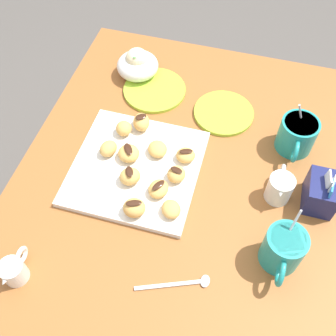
# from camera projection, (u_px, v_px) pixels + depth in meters

# --- Properties ---
(ground_plane) EXTENTS (8.00, 8.00, 0.00)m
(ground_plane) POSITION_uv_depth(u_px,v_px,m) (177.00, 278.00, 1.63)
(ground_plane) COLOR #514C47
(dining_table) EXTENTS (1.00, 0.81, 0.76)m
(dining_table) POSITION_uv_depth(u_px,v_px,m) (180.00, 201.00, 1.13)
(dining_table) COLOR #935628
(dining_table) RESTS_ON ground_plane
(pastry_plate_square) EXTENTS (0.31, 0.31, 0.02)m
(pastry_plate_square) POSITION_uv_depth(u_px,v_px,m) (136.00, 168.00, 1.01)
(pastry_plate_square) COLOR silver
(pastry_plate_square) RESTS_ON dining_table
(coffee_mug_teal_left) EXTENTS (0.13, 0.10, 0.14)m
(coffee_mug_teal_left) POSITION_uv_depth(u_px,v_px,m) (297.00, 135.00, 1.02)
(coffee_mug_teal_left) COLOR teal
(coffee_mug_teal_left) RESTS_ON dining_table
(coffee_mug_teal_right) EXTENTS (0.13, 0.09, 0.15)m
(coffee_mug_teal_right) POSITION_uv_depth(u_px,v_px,m) (283.00, 249.00, 0.84)
(coffee_mug_teal_right) COLOR teal
(coffee_mug_teal_right) RESTS_ON dining_table
(cream_pitcher_white) EXTENTS (0.10, 0.06, 0.07)m
(cream_pitcher_white) POSITION_uv_depth(u_px,v_px,m) (280.00, 187.00, 0.94)
(cream_pitcher_white) COLOR silver
(cream_pitcher_white) RESTS_ON dining_table
(sugar_caddy) EXTENTS (0.09, 0.07, 0.11)m
(sugar_caddy) POSITION_uv_depth(u_px,v_px,m) (321.00, 193.00, 0.93)
(sugar_caddy) COLOR #191E51
(sugar_caddy) RESTS_ON dining_table
(ice_cream_bowl) EXTENTS (0.12, 0.12, 0.09)m
(ice_cream_bowl) POSITION_uv_depth(u_px,v_px,m) (137.00, 64.00, 1.19)
(ice_cream_bowl) COLOR silver
(ice_cream_bowl) RESTS_ON dining_table
(chocolate_sauce_pitcher) EXTENTS (0.09, 0.05, 0.06)m
(chocolate_sauce_pitcher) POSITION_uv_depth(u_px,v_px,m) (14.00, 270.00, 0.84)
(chocolate_sauce_pitcher) COLOR silver
(chocolate_sauce_pitcher) RESTS_ON dining_table
(saucer_lime_left) EXTENTS (0.17, 0.17, 0.01)m
(saucer_lime_left) POSITION_uv_depth(u_px,v_px,m) (224.00, 113.00, 1.12)
(saucer_lime_left) COLOR #9EC633
(saucer_lime_left) RESTS_ON dining_table
(saucer_lime_right) EXTENTS (0.18, 0.18, 0.01)m
(saucer_lime_right) POSITION_uv_depth(u_px,v_px,m) (155.00, 90.00, 1.17)
(saucer_lime_right) COLOR #9EC633
(saucer_lime_right) RESTS_ON dining_table
(loose_spoon_near_saucer) EXTENTS (0.07, 0.15, 0.01)m
(loose_spoon_near_saucer) POSITION_uv_depth(u_px,v_px,m) (183.00, 284.00, 0.85)
(loose_spoon_near_saucer) COLOR silver
(loose_spoon_near_saucer) RESTS_ON dining_table
(beignet_0) EXTENTS (0.06, 0.05, 0.03)m
(beignet_0) POSITION_uv_depth(u_px,v_px,m) (109.00, 147.00, 1.02)
(beignet_0) COLOR #DBA351
(beignet_0) RESTS_ON pastry_plate_square
(beignet_1) EXTENTS (0.07, 0.07, 0.03)m
(beignet_1) POSITION_uv_depth(u_px,v_px,m) (129.00, 154.00, 1.01)
(beignet_1) COLOR #DBA351
(beignet_1) RESTS_ON pastry_plate_square
(chocolate_drizzle_1) EXTENTS (0.04, 0.04, 0.00)m
(chocolate_drizzle_1) POSITION_uv_depth(u_px,v_px,m) (128.00, 149.00, 0.99)
(chocolate_drizzle_1) COLOR #381E11
(chocolate_drizzle_1) RESTS_ON beignet_1
(beignet_2) EXTENTS (0.07, 0.07, 0.03)m
(beignet_2) POSITION_uv_depth(u_px,v_px,m) (158.00, 149.00, 1.02)
(beignet_2) COLOR #DBA351
(beignet_2) RESTS_ON pastry_plate_square
(beignet_3) EXTENTS (0.06, 0.06, 0.04)m
(beignet_3) POSITION_uv_depth(u_px,v_px,m) (134.00, 208.00, 0.91)
(beignet_3) COLOR #DBA351
(beignet_3) RESTS_ON pastry_plate_square
(chocolate_drizzle_3) EXTENTS (0.03, 0.04, 0.00)m
(chocolate_drizzle_3) POSITION_uv_depth(u_px,v_px,m) (134.00, 203.00, 0.90)
(chocolate_drizzle_3) COLOR #381E11
(chocolate_drizzle_3) RESTS_ON beignet_3
(beignet_4) EXTENTS (0.06, 0.06, 0.03)m
(beignet_4) POSITION_uv_depth(u_px,v_px,m) (185.00, 155.00, 1.01)
(beignet_4) COLOR #DBA351
(beignet_4) RESTS_ON pastry_plate_square
(chocolate_drizzle_4) EXTENTS (0.03, 0.04, 0.00)m
(chocolate_drizzle_4) POSITION_uv_depth(u_px,v_px,m) (185.00, 151.00, 0.99)
(chocolate_drizzle_4) COLOR #381E11
(chocolate_drizzle_4) RESTS_ON beignet_4
(beignet_5) EXTENTS (0.07, 0.06, 0.04)m
(beignet_5) POSITION_uv_depth(u_px,v_px,m) (141.00, 122.00, 1.06)
(beignet_5) COLOR #DBA351
(beignet_5) RESTS_ON pastry_plate_square
(chocolate_drizzle_5) EXTENTS (0.04, 0.04, 0.00)m
(chocolate_drizzle_5) POSITION_uv_depth(u_px,v_px,m) (141.00, 117.00, 1.05)
(chocolate_drizzle_5) COLOR #381E11
(chocolate_drizzle_5) RESTS_ON beignet_5
(beignet_6) EXTENTS (0.06, 0.05, 0.03)m
(beignet_6) POSITION_uv_depth(u_px,v_px,m) (124.00, 128.00, 1.05)
(beignet_6) COLOR #DBA351
(beignet_6) RESTS_ON pastry_plate_square
(beignet_7) EXTENTS (0.05, 0.05, 0.03)m
(beignet_7) POSITION_uv_depth(u_px,v_px,m) (176.00, 174.00, 0.97)
(beignet_7) COLOR #DBA351
(beignet_7) RESTS_ON pastry_plate_square
(chocolate_drizzle_7) EXTENTS (0.02, 0.03, 0.00)m
(chocolate_drizzle_7) POSITION_uv_depth(u_px,v_px,m) (176.00, 170.00, 0.96)
(chocolate_drizzle_7) COLOR #381E11
(chocolate_drizzle_7) RESTS_ON beignet_7
(beignet_8) EXTENTS (0.06, 0.06, 0.03)m
(beignet_8) POSITION_uv_depth(u_px,v_px,m) (158.00, 189.00, 0.95)
(beignet_8) COLOR #DBA351
(beignet_8) RESTS_ON pastry_plate_square
(chocolate_drizzle_8) EXTENTS (0.04, 0.03, 0.00)m
(chocolate_drizzle_8) POSITION_uv_depth(u_px,v_px,m) (158.00, 185.00, 0.94)
(chocolate_drizzle_8) COLOR #381E11
(chocolate_drizzle_8) RESTS_ON beignet_8
(beignet_9) EXTENTS (0.06, 0.06, 0.03)m
(beignet_9) POSITION_uv_depth(u_px,v_px,m) (171.00, 209.00, 0.92)
(beignet_9) COLOR #DBA351
(beignet_9) RESTS_ON pastry_plate_square
(beignet_10) EXTENTS (0.07, 0.07, 0.04)m
(beignet_10) POSITION_uv_depth(u_px,v_px,m) (130.00, 176.00, 0.97)
(beignet_10) COLOR #DBA351
(beignet_10) RESTS_ON pastry_plate_square
(chocolate_drizzle_10) EXTENTS (0.04, 0.03, 0.00)m
(chocolate_drizzle_10) POSITION_uv_depth(u_px,v_px,m) (129.00, 172.00, 0.95)
(chocolate_drizzle_10) COLOR #381E11
(chocolate_drizzle_10) RESTS_ON beignet_10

